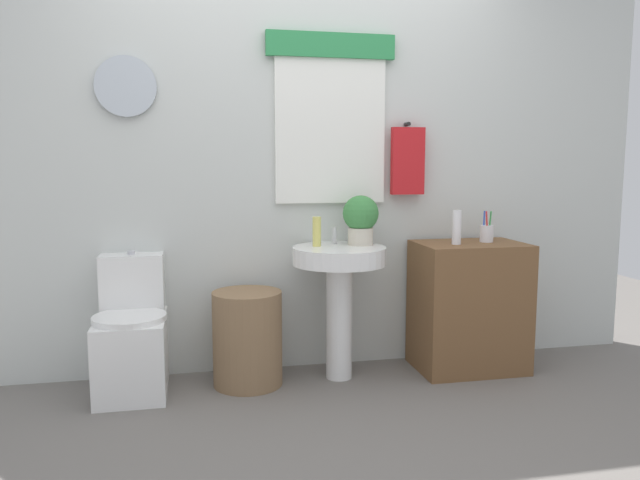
{
  "coord_description": "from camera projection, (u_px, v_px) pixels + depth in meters",
  "views": [
    {
      "loc": [
        -0.6,
        -2.44,
        1.24
      ],
      "look_at": [
        0.08,
        0.8,
        0.81
      ],
      "focal_mm": 34.09,
      "sensor_mm": 36.0,
      "label": 1
    }
  ],
  "objects": [
    {
      "name": "ground_plane",
      "position": [
        340.0,
        447.0,
        2.65
      ],
      "size": [
        8.0,
        8.0,
        0.0
      ],
      "primitive_type": "plane",
      "color": "slate"
    },
    {
      "name": "back_wall",
      "position": [
        295.0,
        151.0,
        3.6
      ],
      "size": [
        4.4,
        0.18,
        2.6
      ],
      "color": "silver",
      "rests_on": "ground_plane"
    },
    {
      "name": "toilet",
      "position": [
        132.0,
        339.0,
        3.28
      ],
      "size": [
        0.38,
        0.51,
        0.75
      ],
      "color": "white",
      "rests_on": "ground_plane"
    },
    {
      "name": "laundry_hamper",
      "position": [
        248.0,
        338.0,
        3.38
      ],
      "size": [
        0.38,
        0.38,
        0.53
      ],
      "primitive_type": "cylinder",
      "color": "#846647",
      "rests_on": "ground_plane"
    },
    {
      "name": "pedestal_sink",
      "position": [
        339.0,
        279.0,
        3.44
      ],
      "size": [
        0.53,
        0.53,
        0.76
      ],
      "color": "white",
      "rests_on": "ground_plane"
    },
    {
      "name": "faucet",
      "position": [
        335.0,
        236.0,
        3.53
      ],
      "size": [
        0.03,
        0.03,
        0.1
      ],
      "primitive_type": "cylinder",
      "color": "silver",
      "rests_on": "pedestal_sink"
    },
    {
      "name": "wooden_cabinet",
      "position": [
        469.0,
        306.0,
        3.63
      ],
      "size": [
        0.63,
        0.44,
        0.76
      ],
      "primitive_type": "cube",
      "color": "brown",
      "rests_on": "ground_plane"
    },
    {
      "name": "soap_bottle",
      "position": [
        317.0,
        232.0,
        3.43
      ],
      "size": [
        0.05,
        0.05,
        0.17
      ],
      "primitive_type": "cylinder",
      "color": "#DBD166",
      "rests_on": "pedestal_sink"
    },
    {
      "name": "potted_plant",
      "position": [
        361.0,
        218.0,
        3.49
      ],
      "size": [
        0.21,
        0.21,
        0.29
      ],
      "color": "beige",
      "rests_on": "pedestal_sink"
    },
    {
      "name": "lotion_bottle",
      "position": [
        457.0,
        227.0,
        3.51
      ],
      "size": [
        0.05,
        0.05,
        0.2
      ],
      "primitive_type": "cylinder",
      "color": "white",
      "rests_on": "wooden_cabinet"
    },
    {
      "name": "toothbrush_cup",
      "position": [
        487.0,
        233.0,
        3.62
      ],
      "size": [
        0.08,
        0.08,
        0.19
      ],
      "color": "silver",
      "rests_on": "wooden_cabinet"
    }
  ]
}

